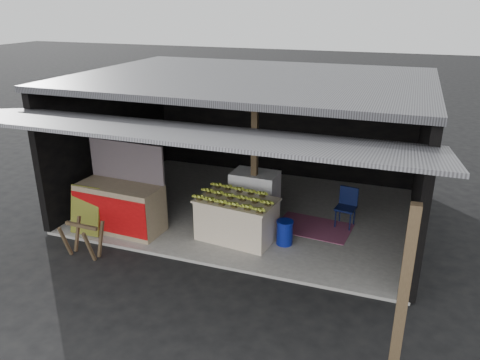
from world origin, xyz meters
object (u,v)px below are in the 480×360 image
at_px(neighbor_stall, 121,205).
at_px(water_barrel, 285,233).
at_px(banana_table, 237,219).
at_px(white_crate, 255,196).
at_px(sawhorse, 83,236).
at_px(plastic_chair, 347,204).

xyz_separation_m(neighbor_stall, water_barrel, (3.29, 0.52, -0.30)).
distance_m(banana_table, white_crate, 0.96).
xyz_separation_m(banana_table, neighbor_stall, (-2.34, -0.43, 0.11)).
height_order(white_crate, water_barrel, white_crate).
bearing_deg(sawhorse, water_barrel, 28.18).
height_order(banana_table, sawhorse, banana_table).
bearing_deg(water_barrel, sawhorse, -154.32).
relative_size(banana_table, white_crate, 1.51).
bearing_deg(plastic_chair, banana_table, -136.91).
relative_size(sawhorse, plastic_chair, 0.84).
height_order(water_barrel, plastic_chair, plastic_chair).
height_order(white_crate, neighbor_stall, neighbor_stall).
bearing_deg(neighbor_stall, water_barrel, 11.76).
distance_m(banana_table, water_barrel, 0.97).
distance_m(water_barrel, plastic_chair, 1.61).
height_order(banana_table, white_crate, white_crate).
relative_size(banana_table, water_barrel, 3.50).
height_order(banana_table, plastic_chair, banana_table).
bearing_deg(neighbor_stall, banana_table, 13.14).
bearing_deg(water_barrel, neighbor_stall, -171.02).
height_order(neighbor_stall, water_barrel, neighbor_stall).
relative_size(white_crate, sawhorse, 1.53).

